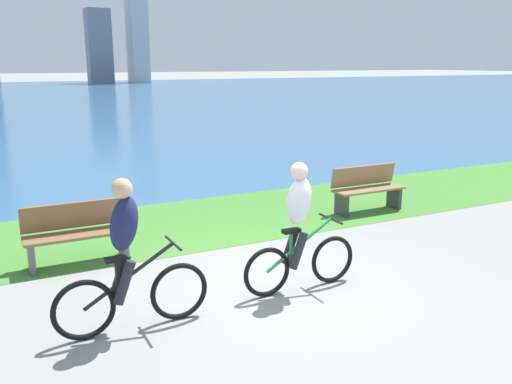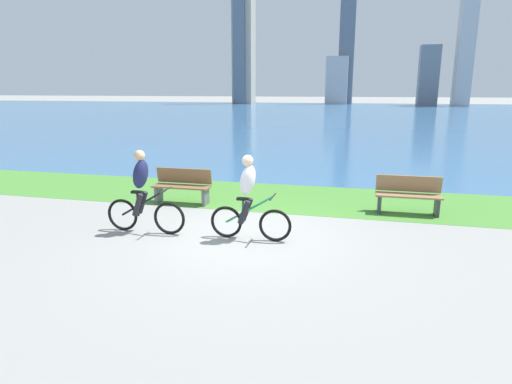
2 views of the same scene
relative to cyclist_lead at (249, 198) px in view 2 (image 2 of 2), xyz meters
name	(u,v)px [view 2 (image 2 of 2)]	position (x,y,z in m)	size (l,w,h in m)	color
ground_plane	(243,237)	(-0.14, 0.06, -0.84)	(300.00, 300.00, 0.00)	gray
grass_strip_bayside	(276,197)	(-0.14, 3.50, -0.83)	(120.00, 3.20, 0.01)	#478433
bay_water_surface	(343,114)	(-0.14, 44.12, -0.84)	(300.00, 78.05, 0.00)	#386693
cyclist_lead	(249,198)	(0.00, 0.00, 0.00)	(1.64, 0.52, 1.69)	black
cyclist_trailing	(143,193)	(-2.21, -0.09, 0.01)	(1.74, 0.52, 1.72)	black
bench_near_path	(408,195)	(3.22, 2.67, -0.39)	(1.50, 0.47, 0.90)	olive
bench_far_along_path	(182,186)	(-2.38, 2.30, -0.39)	(1.50, 0.47, 0.90)	brown
city_skyline_far_shore	(314,46)	(-7.39, 75.40, 9.53)	(41.42, 9.32, 26.42)	slate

